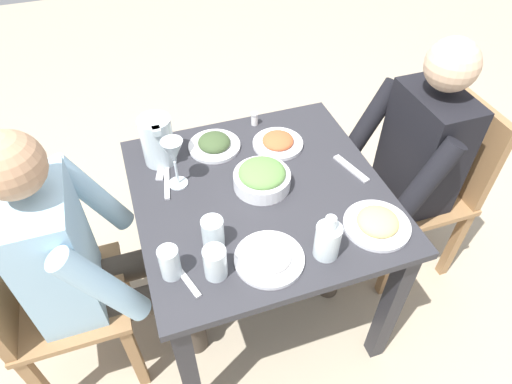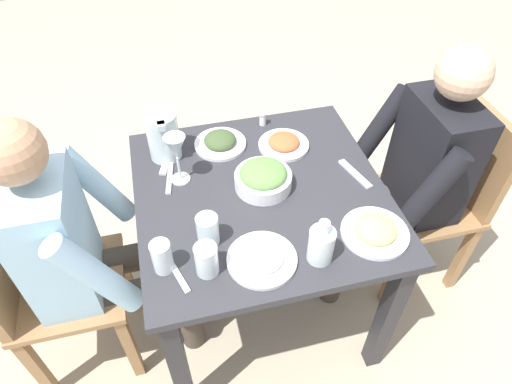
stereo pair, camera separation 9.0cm
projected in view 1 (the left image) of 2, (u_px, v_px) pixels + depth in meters
ground_plane at (259, 300)px, 2.11m from camera, size 8.00×8.00×0.00m
dining_table at (260, 214)px, 1.69m from camera, size 0.88×0.88×0.73m
chair_near at (433, 180)px, 1.97m from camera, size 0.40×0.40×0.88m
chair_far at (39, 298)px, 1.56m from camera, size 0.40×0.40×0.88m
diner_near at (400, 165)px, 1.82m from camera, size 0.48×0.53×1.17m
diner_far at (89, 257)px, 1.50m from camera, size 0.48×0.53×1.17m
water_pitcher at (157, 140)px, 1.65m from camera, size 0.16×0.12×0.19m
salad_bowl at (262, 177)px, 1.59m from camera, size 0.20×0.20×0.09m
plate_fries at (377, 223)px, 1.47m from camera, size 0.22×0.22×0.05m
plate_dolmas at (214, 144)px, 1.76m from camera, size 0.20×0.20×0.05m
plate_rice_curry at (278, 142)px, 1.77m from camera, size 0.20×0.20×0.04m
plate_yoghurt at (269, 257)px, 1.37m from camera, size 0.22×0.22×0.05m
water_glass_by_pitcher at (170, 263)px, 1.31m from camera, size 0.06×0.06×0.11m
water_glass_far_right at (213, 233)px, 1.39m from camera, size 0.07×0.07×0.11m
water_glass_far_left at (215, 263)px, 1.31m from camera, size 0.07×0.07×0.11m
wine_glass at (173, 154)px, 1.53m from camera, size 0.08×0.08×0.20m
oil_carafe at (327, 242)px, 1.37m from camera, size 0.08×0.08×0.16m
salt_shaker at (254, 119)px, 1.86m from camera, size 0.03×0.03×0.05m
fork_near at (351, 169)px, 1.68m from camera, size 0.17×0.07×0.01m
knife_near at (183, 275)px, 1.34m from camera, size 0.18×0.07×0.01m
fork_far at (162, 165)px, 1.69m from camera, size 0.17×0.08×0.01m
knife_far at (167, 181)px, 1.63m from camera, size 0.19×0.05×0.01m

